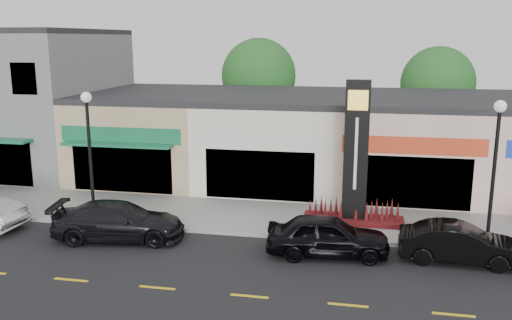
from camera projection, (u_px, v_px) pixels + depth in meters
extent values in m
plane|color=black|center=(266.00, 258.00, 19.55)|extent=(120.00, 120.00, 0.00)
cube|color=gray|center=(284.00, 218.00, 23.70)|extent=(52.00, 4.30, 0.15)
cube|color=gray|center=(276.00, 236.00, 21.54)|extent=(52.00, 0.20, 0.15)
cube|color=slate|center=(9.00, 102.00, 33.06)|extent=(12.00, 10.00, 8.00)
cube|color=#262628|center=(2.00, 32.00, 32.15)|extent=(12.00, 10.00, 0.30)
cube|color=black|center=(24.00, 79.00, 27.08)|extent=(1.40, 0.10, 1.60)
cube|color=tan|center=(158.00, 135.00, 31.66)|extent=(7.00, 10.00, 4.50)
cube|color=#262628|center=(156.00, 94.00, 31.13)|extent=(7.00, 10.00, 0.30)
cube|color=black|center=(122.00, 168.00, 27.11)|extent=(5.25, 0.10, 2.40)
cube|color=#186D44|center=(120.00, 135.00, 26.73)|extent=(6.30, 0.12, 0.80)
cube|color=#186D44|center=(117.00, 145.00, 26.39)|extent=(5.60, 0.90, 0.12)
cube|color=white|center=(276.00, 139.00, 30.35)|extent=(7.00, 10.00, 4.50)
cube|color=#262628|center=(276.00, 96.00, 29.82)|extent=(7.00, 10.00, 0.30)
cube|color=black|center=(259.00, 175.00, 25.79)|extent=(5.25, 0.10, 2.40)
cube|color=silver|center=(259.00, 140.00, 25.42)|extent=(6.30, 0.12, 0.80)
cube|color=#C8A398|center=(405.00, 144.00, 29.03)|extent=(7.00, 10.00, 4.50)
cube|color=#262628|center=(407.00, 99.00, 28.51)|extent=(7.00, 10.00, 0.30)
cube|color=black|center=(411.00, 182.00, 24.48)|extent=(5.25, 0.10, 2.40)
cube|color=red|center=(414.00, 146.00, 24.11)|extent=(6.30, 0.12, 0.80)
cylinder|color=#382619|center=(259.00, 127.00, 38.62)|extent=(0.36, 0.36, 3.15)
sphere|color=#1B571F|center=(259.00, 76.00, 37.82)|extent=(5.20, 5.20, 5.20)
cylinder|color=#382619|center=(434.00, 134.00, 36.39)|extent=(0.36, 0.36, 2.97)
sphere|color=#1B571F|center=(438.00, 83.00, 35.64)|extent=(4.80, 4.80, 4.80)
cylinder|color=black|center=(94.00, 215.00, 23.38)|extent=(0.32, 0.32, 0.30)
cylinder|color=black|center=(90.00, 159.00, 22.83)|extent=(0.14, 0.14, 5.00)
sphere|color=silver|center=(86.00, 97.00, 22.26)|extent=(0.44, 0.44, 0.44)
cylinder|color=black|center=(487.00, 241.00, 20.38)|extent=(0.32, 0.32, 0.30)
cylinder|color=black|center=(493.00, 177.00, 19.83)|extent=(0.14, 0.14, 5.00)
sphere|color=silver|center=(500.00, 106.00, 19.26)|extent=(0.44, 0.44, 0.44)
cube|color=#4F0D17|center=(353.00, 220.00, 22.95)|extent=(4.20, 1.30, 0.20)
cube|color=black|center=(356.00, 153.00, 22.32)|extent=(1.00, 0.40, 6.00)
cube|color=yellow|center=(358.00, 100.00, 21.62)|extent=(0.80, 0.05, 0.80)
cube|color=silver|center=(356.00, 154.00, 22.11)|extent=(0.12, 0.04, 3.00)
imported|color=black|center=(119.00, 221.00, 21.28)|extent=(2.87, 5.40, 1.49)
imported|color=black|center=(328.00, 236.00, 19.67)|extent=(2.22, 4.60, 1.51)
imported|color=black|center=(460.00, 244.00, 19.09)|extent=(1.70, 4.28, 1.39)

